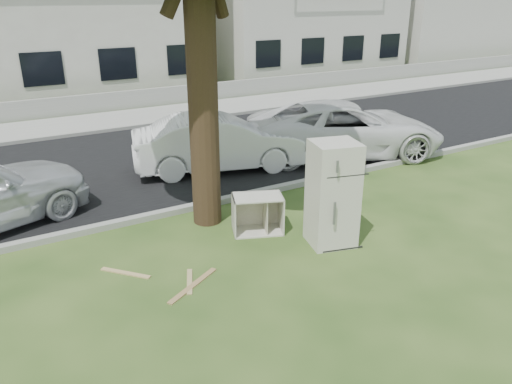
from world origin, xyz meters
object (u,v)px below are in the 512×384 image
fridge (333,194)px  car_center (219,142)px  cabinet (258,214)px  car_right (345,129)px

fridge → car_center: (0.12, 4.57, -0.23)m
fridge → car_center: fridge is taller
fridge → cabinet: (-0.89, 1.03, -0.57)m
car_right → cabinet: bearing=144.1°
cabinet → fridge: bearing=-27.3°
fridge → car_right: (3.62, 3.95, -0.19)m
car_right → car_center: bearing=101.1°
fridge → cabinet: bearing=145.8°
cabinet → car_center: (1.01, 3.54, 0.34)m
car_center → car_right: 3.55m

